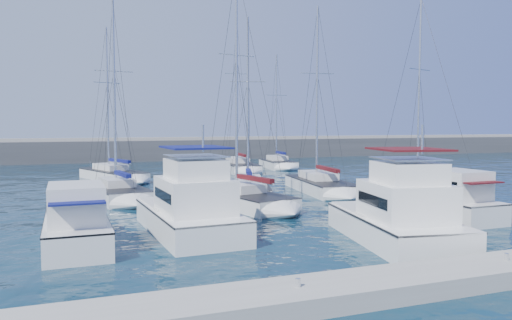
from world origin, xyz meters
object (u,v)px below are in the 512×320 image
object	(u,v)px
motor_yacht_stbd_inner	(399,218)
sailboat_back_b	(239,166)
motor_yacht_port_inner	(191,211)
sailboat_mid_d	(320,185)
motor_yacht_stbd_outer	(451,202)
sailboat_mid_b	(243,198)
sailboat_mid_c	(248,190)
motor_yacht_port_outer	(77,226)
sailboat_mid_a	(119,193)
sailboat_back_c	(278,164)
sailboat_back_a	(113,175)
sailboat_mid_e	(425,186)

from	to	relation	value
motor_yacht_stbd_inner	sailboat_back_b	xyz separation A→B (m)	(4.72, 36.04, -0.59)
motor_yacht_port_inner	sailboat_mid_d	xyz separation A→B (m)	(13.24, 11.60, -0.62)
motor_yacht_stbd_outer	sailboat_mid_b	distance (m)	12.55
sailboat_mid_c	sailboat_back_b	bearing A→B (deg)	91.07
motor_yacht_stbd_outer	sailboat_back_b	xyz separation A→B (m)	(-1.63, 32.25, -0.40)
motor_yacht_port_outer	sailboat_mid_c	world-z (taller)	sailboat_mid_c
motor_yacht_stbd_outer	sailboat_mid_a	size ratio (longest dim) A/B	0.44
motor_yacht_stbd_inner	sailboat_mid_b	bearing A→B (deg)	115.78
sailboat_mid_b	sailboat_back_c	distance (m)	29.35
motor_yacht_port_outer	sailboat_mid_c	bearing A→B (deg)	43.42
sailboat_back_b	sailboat_back_c	distance (m)	6.03
motor_yacht_port_inner	sailboat_back_c	bearing A→B (deg)	57.74
sailboat_mid_b	sailboat_back_c	xyz separation A→B (m)	(13.66, 25.98, -0.00)
sailboat_mid_b	sailboat_back_a	world-z (taller)	sailboat_mid_b
motor_yacht_port_outer	sailboat_back_b	xyz separation A→B (m)	(18.21, 31.73, -0.40)
motor_yacht_port_outer	sailboat_mid_e	bearing A→B (deg)	18.66
motor_yacht_port_outer	sailboat_mid_e	xyz separation A→B (m)	(25.74, 8.78, -0.40)
motor_yacht_port_outer	sailboat_back_b	bearing A→B (deg)	59.97
motor_yacht_port_outer	motor_yacht_stbd_inner	distance (m)	14.16
motor_yacht_port_outer	motor_yacht_stbd_outer	world-z (taller)	same
sailboat_back_c	sailboat_mid_b	bearing A→B (deg)	-110.81
motor_yacht_port_outer	motor_yacht_port_inner	size ratio (longest dim) A/B	0.81
sailboat_mid_b	sailboat_back_a	size ratio (longest dim) A/B	1.05
sailboat_mid_e	motor_yacht_stbd_outer	bearing A→B (deg)	-139.88
sailboat_mid_a	sailboat_back_c	bearing A→B (deg)	36.06
motor_yacht_port_inner	sailboat_back_c	xyz separation A→B (m)	(18.74, 32.84, -0.61)
motor_yacht_stbd_outer	sailboat_back_b	distance (m)	32.30
motor_yacht_stbd_inner	sailboat_back_b	size ratio (longest dim) A/B	0.48
sailboat_mid_a	sailboat_mid_d	size ratio (longest dim) A/B	0.96
motor_yacht_port_outer	motor_yacht_stbd_outer	size ratio (longest dim) A/B	1.12
sailboat_mid_a	sailboat_back_b	size ratio (longest dim) A/B	0.80
motor_yacht_port_outer	sailboat_mid_b	xyz separation A→B (m)	(10.29, 7.61, -0.41)
sailboat_mid_d	motor_yacht_port_outer	bearing A→B (deg)	-138.09
sailboat_mid_e	sailboat_back_c	bearing A→B (deg)	76.61
motor_yacht_port_outer	sailboat_mid_a	size ratio (longest dim) A/B	0.49
motor_yacht_stbd_outer	sailboat_mid_a	distance (m)	21.83
motor_yacht_stbd_inner	sailboat_mid_e	bearing A→B (deg)	57.69
motor_yacht_stbd_outer	sailboat_back_c	world-z (taller)	sailboat_back_c
motor_yacht_stbd_inner	sailboat_mid_c	size ratio (longest dim) A/B	0.64
motor_yacht_stbd_inner	sailboat_mid_b	world-z (taller)	sailboat_mid_b
motor_yacht_stbd_outer	sailboat_back_a	xyz separation A→B (m)	(-16.08, 27.37, -0.43)
motor_yacht_stbd_inner	sailboat_mid_c	xyz separation A→B (m)	(-1.44, 15.79, -0.61)
sailboat_mid_a	sailboat_mid_d	xyz separation A→B (m)	(15.43, -1.05, -0.01)
sailboat_mid_e	motor_yacht_stbd_inner	bearing A→B (deg)	-150.60
motor_yacht_stbd_inner	sailboat_back_a	xyz separation A→B (m)	(-9.73, 31.16, -0.62)
motor_yacht_port_outer	sailboat_mid_d	world-z (taller)	sailboat_mid_d
motor_yacht_stbd_outer	sailboat_mid_a	world-z (taller)	sailboat_mid_a
sailboat_mid_b	sailboat_mid_e	bearing A→B (deg)	-7.97
sailboat_mid_a	sailboat_mid_e	size ratio (longest dim) A/B	0.94
motor_yacht_stbd_inner	sailboat_mid_d	world-z (taller)	sailboat_mid_d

